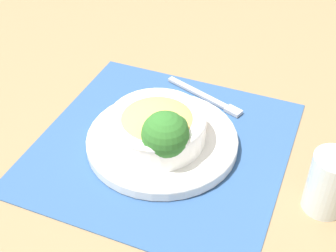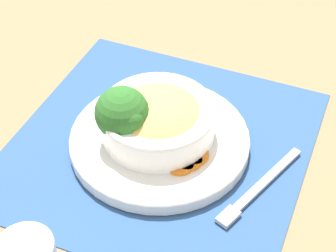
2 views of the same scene
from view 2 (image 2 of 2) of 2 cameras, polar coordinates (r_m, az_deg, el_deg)
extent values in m
plane|color=#8C704C|center=(0.86, -0.85, -2.09)|extent=(4.00, 4.00, 0.00)
cube|color=#2D5184|center=(0.86, -0.85, -2.00)|extent=(0.49, 0.49, 0.00)
cylinder|color=white|center=(0.85, -0.85, -1.52)|extent=(0.27, 0.27, 0.02)
torus|color=white|center=(0.84, -0.86, -1.14)|extent=(0.27, 0.27, 0.01)
cylinder|color=white|center=(0.83, -1.06, 0.45)|extent=(0.17, 0.17, 0.05)
torus|color=white|center=(0.82, -1.08, 1.67)|extent=(0.17, 0.17, 0.01)
ellipsoid|color=#E0B75B|center=(0.83, -1.07, 1.05)|extent=(0.14, 0.14, 0.05)
cylinder|color=#84AD5B|center=(0.83, -4.53, -0.82)|extent=(0.03, 0.03, 0.02)
sphere|color=#2D6B28|center=(0.81, -4.69, 1.31)|extent=(0.08, 0.08, 0.08)
sphere|color=#2D6B28|center=(0.79, -3.76, 0.69)|extent=(0.04, 0.04, 0.04)
sphere|color=#2D6B28|center=(0.82, -5.58, 2.30)|extent=(0.03, 0.03, 0.03)
cylinder|color=orange|center=(0.80, 1.17, -3.86)|extent=(0.04, 0.04, 0.01)
cylinder|color=orange|center=(0.81, 2.01, -3.45)|extent=(0.04, 0.04, 0.01)
cylinder|color=orange|center=(0.82, 2.69, -2.93)|extent=(0.04, 0.04, 0.01)
cube|color=#B7B7BC|center=(0.81, 9.50, -5.92)|extent=(0.05, 0.18, 0.01)
cube|color=#B7B7BC|center=(0.77, 6.14, -9.16)|extent=(0.03, 0.04, 0.01)
camera|label=1|loc=(0.88, -54.30, 25.82)|focal=50.00mm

